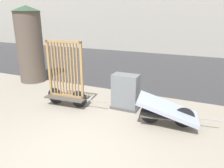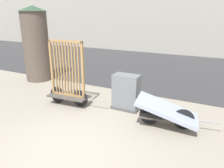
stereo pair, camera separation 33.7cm
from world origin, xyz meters
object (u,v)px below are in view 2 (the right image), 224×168
bike_cart_with_bedframe (68,83)px  advertising_column (36,44)px  bike_cart_with_mattress (167,111)px  utility_cabinet (126,93)px

bike_cart_with_bedframe → advertising_column: bearing=146.1°
bike_cart_with_mattress → advertising_column: advertising_column is taller
bike_cart_with_mattress → advertising_column: 6.71m
bike_cart_with_bedframe → advertising_column: size_ratio=0.66×
bike_cart_with_bedframe → utility_cabinet: size_ratio=1.90×
bike_cart_with_bedframe → bike_cart_with_mattress: bike_cart_with_bedframe is taller
bike_cart_with_bedframe → utility_cabinet: bike_cart_with_bedframe is taller
bike_cart_with_mattress → advertising_column: size_ratio=0.69×
bike_cart_with_bedframe → utility_cabinet: bearing=12.5°
bike_cart_with_bedframe → bike_cart_with_mattress: bearing=-4.6°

